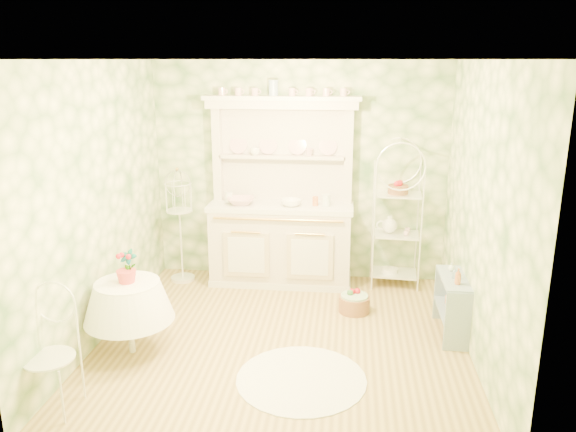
# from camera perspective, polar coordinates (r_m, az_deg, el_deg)

# --- Properties ---
(floor) EXTENTS (3.60, 3.60, 0.00)m
(floor) POSITION_cam_1_polar(r_m,az_deg,el_deg) (5.73, -0.56, -12.52)
(floor) COLOR tan
(floor) RESTS_ON ground
(ceiling) EXTENTS (3.60, 3.60, 0.00)m
(ceiling) POSITION_cam_1_polar(r_m,az_deg,el_deg) (5.05, -0.64, 15.62)
(ceiling) COLOR white
(ceiling) RESTS_ON floor
(wall_left) EXTENTS (3.60, 3.60, 0.00)m
(wall_left) POSITION_cam_1_polar(r_m,az_deg,el_deg) (5.72, -18.80, 1.12)
(wall_left) COLOR #F7F7C3
(wall_left) RESTS_ON floor
(wall_right) EXTENTS (3.60, 3.60, 0.00)m
(wall_right) POSITION_cam_1_polar(r_m,az_deg,el_deg) (5.33, 19.00, 0.07)
(wall_right) COLOR #F7F7C3
(wall_right) RESTS_ON floor
(wall_back) EXTENTS (3.60, 3.60, 0.00)m
(wall_back) POSITION_cam_1_polar(r_m,az_deg,el_deg) (6.97, 1.17, 4.44)
(wall_back) COLOR #F7F7C3
(wall_back) RESTS_ON floor
(wall_front) EXTENTS (3.60, 3.60, 0.00)m
(wall_front) POSITION_cam_1_polar(r_m,az_deg,el_deg) (3.54, -4.09, -6.86)
(wall_front) COLOR #F7F7C3
(wall_front) RESTS_ON floor
(kitchen_dresser) EXTENTS (1.87, 0.61, 2.29)m
(kitchen_dresser) POSITION_cam_1_polar(r_m,az_deg,el_deg) (6.76, -0.74, 2.32)
(kitchen_dresser) COLOR silver
(kitchen_dresser) RESTS_ON floor
(bakers_rack) EXTENTS (0.59, 0.44, 1.79)m
(bakers_rack) POSITION_cam_1_polar(r_m,az_deg,el_deg) (6.88, 10.98, 0.10)
(bakers_rack) COLOR white
(bakers_rack) RESTS_ON floor
(side_shelf) EXTENTS (0.31, 0.70, 0.59)m
(side_shelf) POSITION_cam_1_polar(r_m,az_deg,el_deg) (5.96, 16.29, -8.87)
(side_shelf) COLOR #8BA0B3
(side_shelf) RESTS_ON floor
(round_table) EXTENTS (0.82, 0.82, 0.75)m
(round_table) POSITION_cam_1_polar(r_m,az_deg,el_deg) (5.56, -15.78, -9.75)
(round_table) COLOR white
(round_table) RESTS_ON floor
(cafe_chair) EXTENTS (0.40, 0.40, 0.88)m
(cafe_chair) POSITION_cam_1_polar(r_m,az_deg,el_deg) (4.89, -23.11, -13.24)
(cafe_chair) COLOR white
(cafe_chair) RESTS_ON floor
(birdcage_stand) EXTENTS (0.40, 0.40, 1.51)m
(birdcage_stand) POSITION_cam_1_polar(r_m,az_deg,el_deg) (7.06, -10.92, -0.67)
(birdcage_stand) COLOR white
(birdcage_stand) RESTS_ON floor
(floor_basket) EXTENTS (0.47, 0.47, 0.24)m
(floor_basket) POSITION_cam_1_polar(r_m,az_deg,el_deg) (6.31, 6.75, -8.61)
(floor_basket) COLOR #95653F
(floor_basket) RESTS_ON floor
(lace_rug) EXTENTS (1.15, 1.15, 0.01)m
(lace_rug) POSITION_cam_1_polar(r_m,az_deg,el_deg) (5.11, 1.36, -16.21)
(lace_rug) COLOR white
(lace_rug) RESTS_ON floor
(bowl_floral) EXTENTS (0.38, 0.38, 0.08)m
(bowl_floral) POSITION_cam_1_polar(r_m,az_deg,el_deg) (6.81, -4.81, 1.26)
(bowl_floral) COLOR white
(bowl_floral) RESTS_ON kitchen_dresser
(bowl_white) EXTENTS (0.32, 0.32, 0.08)m
(bowl_white) POSITION_cam_1_polar(r_m,az_deg,el_deg) (6.71, 0.33, 1.09)
(bowl_white) COLOR white
(bowl_white) RESTS_ON kitchen_dresser
(cup_left) EXTENTS (0.14, 0.14, 0.10)m
(cup_left) POSITION_cam_1_polar(r_m,az_deg,el_deg) (6.86, -3.36, 6.44)
(cup_left) COLOR white
(cup_left) RESTS_ON kitchen_dresser
(cup_right) EXTENTS (0.10, 0.10, 0.09)m
(cup_right) POSITION_cam_1_polar(r_m,az_deg,el_deg) (6.80, 2.18, 6.37)
(cup_right) COLOR white
(cup_right) RESTS_ON kitchen_dresser
(potted_geranium) EXTENTS (0.18, 0.14, 0.31)m
(potted_geranium) POSITION_cam_1_polar(r_m,az_deg,el_deg) (5.39, -15.82, -5.09)
(potted_geranium) COLOR #3F7238
(potted_geranium) RESTS_ON round_table
(bottle_amber) EXTENTS (0.07, 0.07, 0.16)m
(bottle_amber) POSITION_cam_1_polar(r_m,az_deg,el_deg) (5.65, 16.88, -6.01)
(bottle_amber) COLOR #C46C36
(bottle_amber) RESTS_ON side_shelf
(bottle_blue) EXTENTS (0.06, 0.06, 0.11)m
(bottle_blue) POSITION_cam_1_polar(r_m,az_deg,el_deg) (5.81, 16.58, -5.70)
(bottle_blue) COLOR #92AFCC
(bottle_blue) RESTS_ON side_shelf
(bottle_glass) EXTENTS (0.09, 0.09, 0.09)m
(bottle_glass) POSITION_cam_1_polar(r_m,az_deg,el_deg) (5.99, 16.27, -5.10)
(bottle_glass) COLOR silver
(bottle_glass) RESTS_ON side_shelf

